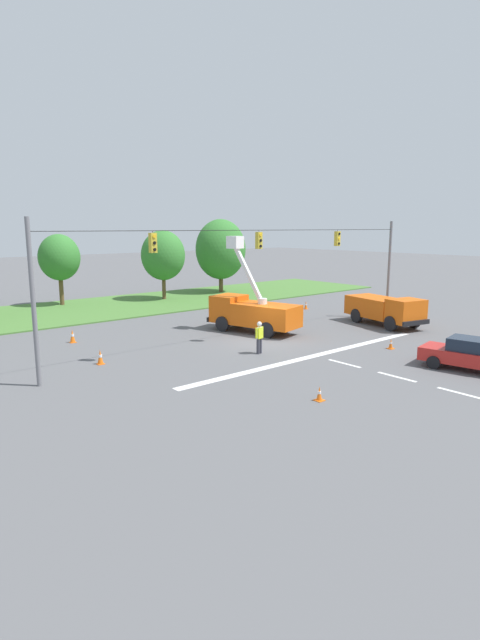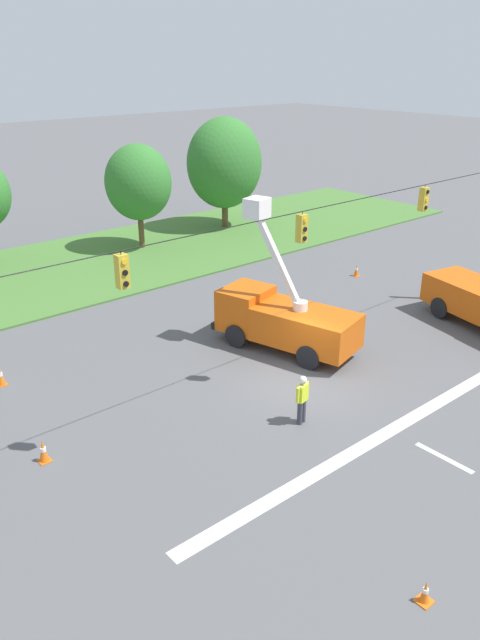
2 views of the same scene
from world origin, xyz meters
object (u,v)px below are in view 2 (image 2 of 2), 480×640
at_px(traffic_cone_near_bucket, 43,451).
at_px(tree_east, 138,183).
at_px(utility_truck_bucket_lift, 283,318).
at_px(traffic_cone_foreground_right, 0,376).
at_px(road_worker, 302,397).
at_px(tree_far_east, 224,163).
at_px(traffic_cone_mid_left, 331,312).
at_px(traffic_cone_mid_right, 425,593).
at_px(traffic_cone_foreground_left, 356,270).

bearing_deg(traffic_cone_near_bucket, tree_east, 50.28).
height_order(utility_truck_bucket_lift, traffic_cone_foreground_right, utility_truck_bucket_lift).
height_order(tree_east, road_worker, tree_east).
bearing_deg(traffic_cone_foreground_right, tree_east, 40.84).
bearing_deg(traffic_cone_foreground_right, road_worker, -53.52).
height_order(tree_far_east, traffic_cone_mid_left, tree_far_east).
xyz_separation_m(tree_east, traffic_cone_mid_right, (-10.02, -27.88, -3.91)).
distance_m(tree_far_east, traffic_cone_foreground_right, 24.51).
bearing_deg(traffic_cone_mid_right, tree_far_east, 58.75).
xyz_separation_m(road_worker, traffic_cone_foreground_right, (-6.74, 9.11, -0.60)).
bearing_deg(traffic_cone_foreground_left, road_worker, -146.78).
xyz_separation_m(tree_east, traffic_cone_near_bucket, (-14.34, -17.26, -3.81)).
height_order(tree_far_east, traffic_cone_foreground_right, tree_far_east).
distance_m(road_worker, traffic_cone_near_bucket, 8.35).
bearing_deg(traffic_cone_mid_left, traffic_cone_foreground_right, 165.53).
xyz_separation_m(traffic_cone_mid_right, traffic_cone_near_bucket, (-4.32, 10.62, 0.09)).
bearing_deg(utility_truck_bucket_lift, traffic_cone_mid_left, 12.10).
relative_size(tree_east, utility_truck_bucket_lift, 1.00).
bearing_deg(traffic_cone_near_bucket, utility_truck_bucket_lift, 5.39).
bearing_deg(traffic_cone_mid_left, traffic_cone_foreground_left, 29.18).
distance_m(traffic_cone_foreground_left, traffic_cone_near_bucket, 21.22).
relative_size(traffic_cone_mid_left, traffic_cone_near_bucket, 0.81).
relative_size(utility_truck_bucket_lift, traffic_cone_mid_right, 10.99).
bearing_deg(road_worker, tree_far_east, 56.69).
height_order(traffic_cone_foreground_right, traffic_cone_mid_right, traffic_cone_foreground_right).
height_order(road_worker, traffic_cone_near_bucket, road_worker).
height_order(utility_truck_bucket_lift, traffic_cone_mid_right, utility_truck_bucket_lift).
height_order(tree_far_east, traffic_cone_near_bucket, tree_far_east).
xyz_separation_m(traffic_cone_foreground_right, traffic_cone_near_bucket, (-0.80, -5.56, -0.02)).
bearing_deg(traffic_cone_foreground_right, traffic_cone_mid_left, -14.47).
bearing_deg(traffic_cone_mid_right, tree_east, 70.24).
distance_m(traffic_cone_foreground_right, traffic_cone_mid_left, 14.68).
xyz_separation_m(traffic_cone_foreground_right, traffic_cone_mid_right, (3.52, -16.18, -0.12)).
height_order(tree_east, traffic_cone_foreground_right, tree_east).
xyz_separation_m(traffic_cone_mid_left, traffic_cone_mid_right, (-10.70, -12.51, -0.01)).
bearing_deg(tree_far_east, traffic_cone_mid_left, -112.42).
bearing_deg(traffic_cone_mid_right, traffic_cone_foreground_right, 102.28).
distance_m(road_worker, traffic_cone_mid_right, 7.80).
xyz_separation_m(utility_truck_bucket_lift, traffic_cone_foreground_left, (9.53, 3.97, -1.05)).
relative_size(traffic_cone_foreground_left, traffic_cone_near_bucket, 0.90).
bearing_deg(utility_truck_bucket_lift, traffic_cone_near_bucket, -174.61).
height_order(traffic_cone_foreground_right, traffic_cone_mid_left, traffic_cone_foreground_right).
height_order(utility_truck_bucket_lift, road_worker, utility_truck_bucket_lift).
height_order(traffic_cone_foreground_left, traffic_cone_near_bucket, traffic_cone_near_bucket).
bearing_deg(utility_truck_bucket_lift, tree_far_east, 57.97).
distance_m(road_worker, traffic_cone_mid_left, 9.28).
distance_m(traffic_cone_mid_left, traffic_cone_near_bucket, 15.13).
relative_size(tree_east, traffic_cone_foreground_left, 9.60).
bearing_deg(road_worker, traffic_cone_near_bucket, 154.75).
relative_size(tree_east, road_worker, 3.67).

